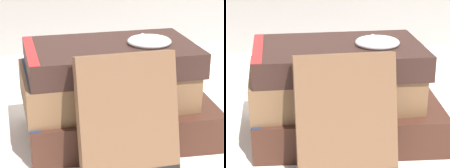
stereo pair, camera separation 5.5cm
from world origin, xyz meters
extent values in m
plane|color=white|center=(0.00, 0.00, 0.00)|extent=(3.00, 3.00, 0.00)
cube|color=#422319|center=(0.02, 0.02, 0.02)|extent=(0.24, 0.16, 0.05)
cube|color=navy|center=(-0.09, 0.03, 0.02)|extent=(0.02, 0.15, 0.05)
cube|color=brown|center=(0.00, 0.03, 0.07)|extent=(0.21, 0.14, 0.04)
cube|color=navy|center=(-0.09, 0.03, 0.07)|extent=(0.01, 0.13, 0.04)
cube|color=#331E19|center=(0.01, 0.03, 0.11)|extent=(0.21, 0.13, 0.03)
cube|color=#B22323|center=(-0.09, 0.03, 0.11)|extent=(0.01, 0.13, 0.03)
cube|color=brown|center=(0.00, -0.07, 0.07)|extent=(0.11, 0.06, 0.14)
cylinder|color=white|center=(0.05, 0.02, 0.13)|extent=(0.05, 0.05, 0.01)
torus|color=silver|center=(0.05, 0.02, 0.13)|extent=(0.06, 0.06, 0.01)
sphere|color=silver|center=(0.05, 0.05, 0.13)|extent=(0.01, 0.01, 0.01)
torus|color=#ADADB2|center=(-0.07, 0.19, 0.00)|extent=(0.06, 0.06, 0.00)
torus|color=#ADADB2|center=(-0.01, 0.21, 0.00)|extent=(0.06, 0.06, 0.00)
cylinder|color=#ADADB2|center=(-0.04, 0.20, 0.00)|extent=(0.02, 0.01, 0.00)
cylinder|color=#471E19|center=(0.16, 0.03, 0.00)|extent=(0.11, 0.08, 0.01)
camera|label=1|loc=(-0.13, -0.51, 0.28)|focal=75.00mm
camera|label=2|loc=(-0.08, -0.52, 0.28)|focal=75.00mm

